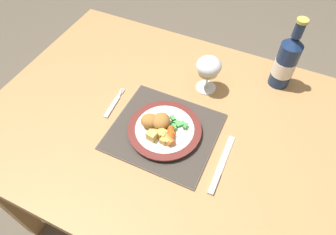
% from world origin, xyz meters
% --- Properties ---
extents(ground_plane, '(6.00, 6.00, 0.00)m').
position_xyz_m(ground_plane, '(0.00, 0.00, 0.00)').
color(ground_plane, brown).
extents(dining_table, '(1.29, 0.88, 0.74)m').
position_xyz_m(dining_table, '(0.00, 0.00, 0.65)').
color(dining_table, '#AD7F4C').
rests_on(dining_table, ground).
extents(placemat, '(0.33, 0.30, 0.01)m').
position_xyz_m(placemat, '(-0.03, -0.05, 0.74)').
color(placemat, brown).
rests_on(placemat, dining_table).
extents(dinner_plate, '(0.23, 0.23, 0.02)m').
position_xyz_m(dinner_plate, '(-0.03, -0.05, 0.76)').
color(dinner_plate, white).
rests_on(dinner_plate, placemat).
extents(breaded_croquettes, '(0.10, 0.08, 0.04)m').
position_xyz_m(breaded_croquettes, '(-0.06, -0.06, 0.79)').
color(breaded_croquettes, '#A87033').
rests_on(breaded_croquettes, dinner_plate).
extents(green_beans_pile, '(0.07, 0.06, 0.01)m').
position_xyz_m(green_beans_pile, '(-0.00, -0.03, 0.77)').
color(green_beans_pile, '#4CA84C').
rests_on(green_beans_pile, dinner_plate).
extents(glazed_carrots, '(0.05, 0.07, 0.02)m').
position_xyz_m(glazed_carrots, '(0.00, -0.08, 0.78)').
color(glazed_carrots, orange).
rests_on(glazed_carrots, dinner_plate).
extents(fork, '(0.03, 0.14, 0.01)m').
position_xyz_m(fork, '(-0.24, -0.02, 0.74)').
color(fork, silver).
rests_on(fork, dining_table).
extents(table_knife, '(0.02, 0.21, 0.01)m').
position_xyz_m(table_knife, '(0.17, -0.10, 0.74)').
color(table_knife, silver).
rests_on(table_knife, dining_table).
extents(wine_glass, '(0.09, 0.09, 0.14)m').
position_xyz_m(wine_glass, '(0.02, 0.19, 0.84)').
color(wine_glass, silver).
rests_on(wine_glass, dining_table).
extents(bottle, '(0.07, 0.07, 0.27)m').
position_xyz_m(bottle, '(0.25, 0.33, 0.84)').
color(bottle, navy).
rests_on(bottle, dining_table).
extents(roast_potatoes, '(0.07, 0.05, 0.03)m').
position_xyz_m(roast_potatoes, '(-0.03, -0.10, 0.78)').
color(roast_potatoes, gold).
rests_on(roast_potatoes, dinner_plate).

